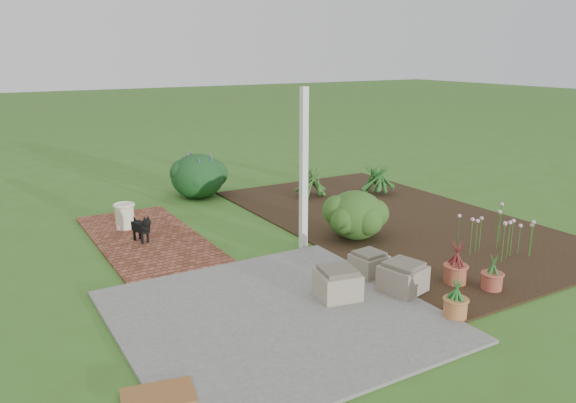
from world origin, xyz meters
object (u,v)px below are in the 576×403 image
stone_trough_near (403,278)px  cream_ceramic_urn (125,216)px  evergreen_shrub (356,214)px  black_dog (142,227)px

stone_trough_near → cream_ceramic_urn: size_ratio=1.17×
cream_ceramic_urn → evergreen_shrub: bearing=-37.4°
black_dog → cream_ceramic_urn: black_dog is taller
stone_trough_near → black_dog: bearing=123.0°
black_dog → evergreen_shrub: evergreen_shrub is taller
black_dog → cream_ceramic_urn: bearing=78.5°
stone_trough_near → cream_ceramic_urn: cream_ceramic_urn is taller
cream_ceramic_urn → black_dog: bearing=-87.3°
stone_trough_near → black_dog: 4.24m
evergreen_shrub → cream_ceramic_urn: bearing=142.6°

